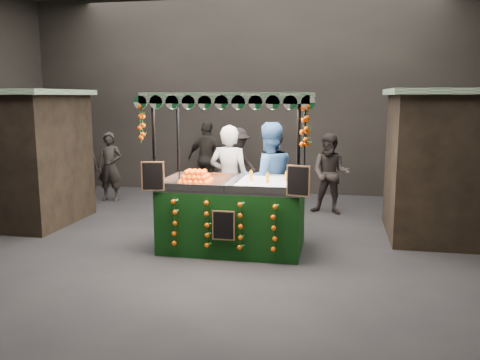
# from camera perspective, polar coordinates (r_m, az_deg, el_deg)

# --- Properties ---
(ground) EXTENTS (12.00, 12.00, 0.00)m
(ground) POSITION_cam_1_polar(r_m,az_deg,el_deg) (8.28, -3.86, -7.79)
(ground) COLOR black
(ground) RESTS_ON ground
(market_hall) EXTENTS (12.10, 10.10, 5.05)m
(market_hall) POSITION_cam_1_polar(r_m,az_deg,el_deg) (7.96, -4.15, 16.15)
(market_hall) COLOR black
(market_hall) RESTS_ON ground
(neighbour_stall_left) EXTENTS (3.00, 2.20, 2.60)m
(neighbour_stall_left) POSITION_cam_1_polar(r_m,az_deg,el_deg) (10.85, -25.54, 2.50)
(neighbour_stall_left) COLOR black
(neighbour_stall_left) RESTS_ON ground
(neighbour_stall_right) EXTENTS (3.00, 2.20, 2.60)m
(neighbour_stall_right) POSITION_cam_1_polar(r_m,az_deg,el_deg) (9.49, 25.32, 1.63)
(neighbour_stall_right) COLOR black
(neighbour_stall_right) RESTS_ON ground
(juice_stall) EXTENTS (2.61, 1.53, 2.53)m
(juice_stall) POSITION_cam_1_polar(r_m,az_deg,el_deg) (7.99, -0.85, -2.60)
(juice_stall) COLOR black
(juice_stall) RESTS_ON ground
(vendor_grey) EXTENTS (0.75, 0.52, 1.97)m
(vendor_grey) POSITION_cam_1_polar(r_m,az_deg,el_deg) (8.94, -1.24, 0.04)
(vendor_grey) COLOR gray
(vendor_grey) RESTS_ON ground
(vendor_blue) EXTENTS (1.22, 1.11, 2.03)m
(vendor_blue) POSITION_cam_1_polar(r_m,az_deg,el_deg) (8.74, 3.28, -0.01)
(vendor_blue) COLOR navy
(vendor_blue) RESTS_ON ground
(shopper_0) EXTENTS (0.61, 0.41, 1.64)m
(shopper_0) POSITION_cam_1_polar(r_m,az_deg,el_deg) (12.21, -14.72, 1.51)
(shopper_0) COLOR black
(shopper_0) RESTS_ON ground
(shopper_1) EXTENTS (0.94, 0.80, 1.71)m
(shopper_1) POSITION_cam_1_polar(r_m,az_deg,el_deg) (10.64, 10.35, 0.70)
(shopper_1) COLOR #282220
(shopper_1) RESTS_ON ground
(shopper_2) EXTENTS (1.17, 0.68, 1.88)m
(shopper_2) POSITION_cam_1_polar(r_m,az_deg,el_deg) (12.35, -3.71, 2.44)
(shopper_2) COLOR #272420
(shopper_2) RESTS_ON ground
(shopper_3) EXTENTS (1.24, 1.28, 1.75)m
(shopper_3) POSITION_cam_1_polar(r_m,az_deg,el_deg) (11.74, -0.35, 1.77)
(shopper_3) COLOR #2D2625
(shopper_3) RESTS_ON ground
(shopper_4) EXTENTS (0.93, 0.91, 1.61)m
(shopper_4) POSITION_cam_1_polar(r_m,az_deg,el_deg) (13.49, -17.63, 2.04)
(shopper_4) COLOR #2D2925
(shopper_4) RESTS_ON ground
(shopper_5) EXTENTS (1.48, 1.68, 1.84)m
(shopper_5) POSITION_cam_1_polar(r_m,az_deg,el_deg) (9.95, 19.53, 0.06)
(shopper_5) COLOR black
(shopper_5) RESTS_ON ground
(shopper_6) EXTENTS (0.53, 0.68, 1.65)m
(shopper_6) POSITION_cam_1_polar(r_m,az_deg,el_deg) (11.73, 4.02, 1.50)
(shopper_6) COLOR black
(shopper_6) RESTS_ON ground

